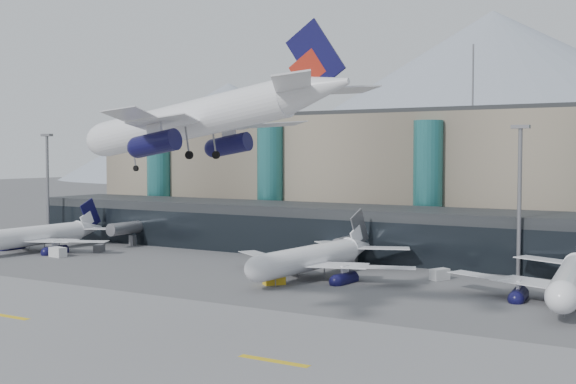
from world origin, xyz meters
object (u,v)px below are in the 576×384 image
object	(u,v)px
jet_parked_mid	(320,249)
veh_h	(274,279)
veh_d	(440,274)
lightmast_left	(48,180)
veh_b	(312,259)
jet_parked_right	(572,268)
veh_a	(58,252)
veh_f	(99,248)
lightmast_mid	(520,192)
hero_jet	(216,106)
jet_parked_left	(46,229)

from	to	relation	value
jet_parked_mid	veh_h	bearing A→B (deg)	173.23
veh_d	lightmast_left	bearing A→B (deg)	113.22
jet_parked_mid	veh_b	bearing A→B (deg)	39.21
jet_parked_right	veh_h	size ratio (longest dim) A/B	11.07
jet_parked_right	veh_h	world-z (taller)	jet_parked_right
lightmast_left	veh_a	distance (m)	33.67
lightmast_left	veh_h	world-z (taller)	lightmast_left
veh_d	veh_f	size ratio (longest dim) A/B	1.10
veh_b	veh_a	bearing A→B (deg)	132.70
jet_parked_mid	veh_f	size ratio (longest dim) A/B	12.82
veh_a	veh_f	bearing A→B (deg)	86.52
veh_b	veh_d	world-z (taller)	veh_d
veh_a	veh_b	xyz separation A→B (m)	(47.97, 19.23, -0.28)
lightmast_mid	jet_parked_right	distance (m)	21.38
hero_jet	veh_h	world-z (taller)	hero_jet
lightmast_left	veh_h	distance (m)	82.60
lightmast_mid	jet_parked_left	distance (m)	98.26
lightmast_left	jet_parked_left	xyz separation A→B (m)	(13.48, -12.51, -9.93)
jet_parked_left	veh_d	xyz separation A→B (m)	(85.89, 6.34, -3.57)
jet_parked_left	veh_h	size ratio (longest dim) A/B	11.07
lightmast_mid	hero_jet	distance (m)	63.06
veh_a	veh_h	world-z (taller)	veh_a
veh_f	lightmast_left	bearing A→B (deg)	47.82
jet_parked_right	veh_d	bearing A→B (deg)	68.97
lightmast_left	veh_a	bearing A→B (deg)	-38.25
veh_a	veh_h	bearing A→B (deg)	2.74
jet_parked_left	veh_f	xyz separation A→B (m)	(12.63, 3.00, -3.68)
hero_jet	veh_f	bearing A→B (deg)	143.55
veh_b	veh_d	bearing A→B (deg)	-82.18
veh_h	veh_d	bearing A→B (deg)	-12.57
lightmast_left	jet_parked_right	bearing A→B (deg)	-5.91
veh_a	veh_b	distance (m)	51.68
veh_a	jet_parked_left	bearing A→B (deg)	155.98
jet_parked_right	jet_parked_left	bearing A→B (deg)	85.38
lightmast_left	jet_parked_right	world-z (taller)	lightmast_left
lightmast_mid	veh_b	bearing A→B (deg)	-175.64
lightmast_mid	hero_jet	bearing A→B (deg)	-108.97
veh_a	veh_h	xyz separation A→B (m)	(53.75, -4.49, -0.06)
hero_jet	veh_h	bearing A→B (deg)	109.76
hero_jet	veh_a	xyz separation A→B (m)	(-65.61, 36.49, -25.10)
lightmast_left	veh_b	distance (m)	73.51
veh_b	veh_f	distance (m)	47.10
veh_f	lightmast_mid	bearing A→B (deg)	-103.69
jet_parked_mid	veh_f	distance (m)	54.59
hero_jet	jet_parked_mid	xyz separation A→B (m)	(-9.36, 43.11, -21.52)
veh_d	hero_jet	bearing A→B (deg)	-164.12
lightmast_mid	jet_parked_mid	size ratio (longest dim) A/B	0.69
lightmast_mid	veh_b	size ratio (longest dim) A/B	10.60
veh_b	jet_parked_right	bearing A→B (deg)	-83.69
jet_parked_left	veh_h	xyz separation A→B (m)	(64.51, -11.10, -3.57)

